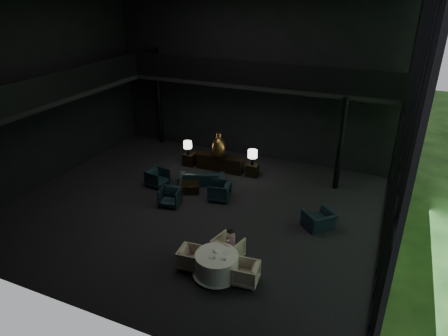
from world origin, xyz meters
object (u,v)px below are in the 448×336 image
at_px(side_table_right, 253,170).
at_px(dining_chair_east, 246,273).
at_px(lounge_armchair_south, 170,196).
at_px(coffee_table, 189,187).
at_px(lounge_armchair_east, 219,189).
at_px(dining_table, 217,266).
at_px(side_table_left, 190,159).
at_px(lounge_armchair_west, 157,176).
at_px(child, 231,237).
at_px(bronze_urn, 219,147).
at_px(table_lamp_left, 188,145).
at_px(dining_chair_west, 191,258).
at_px(console, 220,163).
at_px(window_armchair, 319,217).
at_px(dining_chair_north, 228,247).
at_px(sofa, 201,175).
at_px(table_lamp_right, 253,154).

height_order(side_table_right, dining_chair_east, dining_chair_east).
xyz_separation_m(lounge_armchair_south, coffee_table, (0.12, 1.37, -0.22)).
bearing_deg(lounge_armchair_east, dining_table, 13.82).
height_order(side_table_left, side_table_right, side_table_left).
height_order(side_table_left, lounge_armchair_west, lounge_armchair_west).
bearing_deg(dining_chair_east, child, -142.85).
height_order(side_table_right, lounge_armchair_east, lounge_armchair_east).
bearing_deg(lounge_armchair_west, lounge_armchair_east, -82.19).
height_order(bronze_urn, table_lamp_left, bronze_urn).
height_order(lounge_armchair_east, coffee_table, lounge_armchair_east).
relative_size(dining_chair_east, child, 1.19).
distance_m(table_lamp_left, dining_table, 8.14).
xyz_separation_m(bronze_urn, dining_chair_west, (2.06, -6.69, -0.88)).
bearing_deg(table_lamp_left, child, -51.08).
height_order(lounge_armchair_west, lounge_armchair_south, lounge_armchair_west).
height_order(console, child, child).
height_order(lounge_armchair_west, child, child).
distance_m(window_armchair, dining_chair_north, 3.73).
relative_size(lounge_armchair_west, dining_chair_west, 1.31).
bearing_deg(lounge_armchair_south, dining_chair_west, -60.67).
relative_size(bronze_urn, child, 1.98).
bearing_deg(child, window_armchair, -128.65).
relative_size(console, window_armchair, 2.25).
height_order(table_lamp_left, child, table_lamp_left).
bearing_deg(sofa, dining_chair_west, 91.64).
bearing_deg(table_lamp_left, dining_chair_east, -50.51).
bearing_deg(side_table_left, table_lamp_right, 0.55).
xyz_separation_m(coffee_table, dining_chair_north, (3.32, -3.57, 0.27)).
bearing_deg(table_lamp_left, table_lamp_right, 3.21).
bearing_deg(dining_table, window_armchair, 58.95).
relative_size(table_lamp_right, dining_chair_north, 0.78).
bearing_deg(side_table_left, dining_chair_east, -51.13).
height_order(bronze_urn, window_armchair, bronze_urn).
xyz_separation_m(console, dining_chair_north, (2.96, -6.01, 0.10)).
bearing_deg(child, console, -62.99).
height_order(dining_chair_north, dining_chair_west, dining_chair_north).
bearing_deg(side_table_left, lounge_armchair_east, -43.10).
height_order(lounge_armchair_west, dining_chair_west, lounge_armchair_west).
relative_size(bronze_urn, lounge_armchair_west, 1.34).
height_order(dining_chair_east, child, child).
relative_size(lounge_armchair_east, window_armchair, 0.92).
bearing_deg(side_table_right, lounge_armchair_south, -118.23).
xyz_separation_m(dining_table, dining_chair_east, (0.92, 0.04, 0.03)).
height_order(console, dining_table, dining_table).
xyz_separation_m(table_lamp_right, child, (1.40, -5.88, -0.33)).
bearing_deg(lounge_armchair_east, bronze_urn, -164.69).
xyz_separation_m(window_armchair, dining_chair_east, (-1.38, -3.78, -0.08)).
height_order(side_table_right, window_armchair, window_armchair).
bearing_deg(table_lamp_left, lounge_armchair_east, -41.39).
distance_m(side_table_left, dining_chair_west, 7.72).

